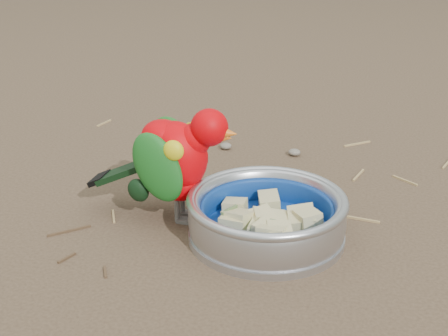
% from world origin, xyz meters
% --- Properties ---
extents(ground, '(60.00, 60.00, 0.00)m').
position_xyz_m(ground, '(0.00, 0.00, 0.00)').
color(ground, '#4F3C2B').
extents(food_bowl, '(0.21, 0.21, 0.02)m').
position_xyz_m(food_bowl, '(0.07, -0.00, 0.01)').
color(food_bowl, '#B2B2BA').
rests_on(food_bowl, ground).
extents(bowl_wall, '(0.21, 0.21, 0.04)m').
position_xyz_m(bowl_wall, '(0.07, -0.00, 0.04)').
color(bowl_wall, '#B2B2BA').
rests_on(bowl_wall, food_bowl).
extents(fruit_wedges, '(0.12, 0.12, 0.03)m').
position_xyz_m(fruit_wedges, '(0.07, -0.00, 0.03)').
color(fruit_wedges, '#CDC085').
rests_on(fruit_wedges, food_bowl).
extents(lory_parrot, '(0.20, 0.10, 0.16)m').
position_xyz_m(lory_parrot, '(-0.06, 0.03, 0.08)').
color(lory_parrot, '#D00006').
rests_on(lory_parrot, ground).
extents(ground_debris, '(0.90, 0.80, 0.01)m').
position_xyz_m(ground_debris, '(0.00, 0.09, 0.00)').
color(ground_debris, '#A58753').
rests_on(ground_debris, ground).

